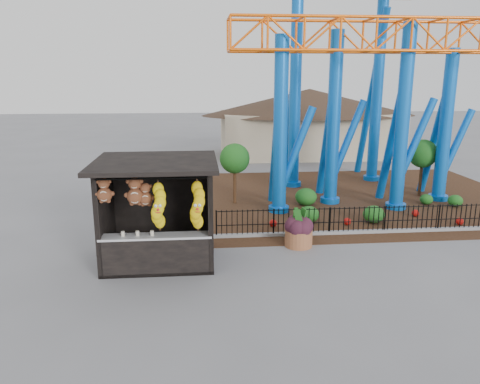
{
  "coord_description": "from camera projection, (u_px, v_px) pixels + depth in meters",
  "views": [
    {
      "loc": [
        -1.79,
        -12.35,
        5.46
      ],
      "look_at": [
        -0.52,
        1.5,
        2.0
      ],
      "focal_mm": 35.0,
      "sensor_mm": 36.0,
      "label": 1
    }
  ],
  "objects": [
    {
      "name": "ground",
      "position": [
        263.0,
        272.0,
        13.41
      ],
      "size": [
        120.0,
        120.0,
        0.0
      ],
      "primitive_type": "plane",
      "color": "slate",
      "rests_on": "ground"
    },
    {
      "name": "roller_coaster",
      "position": [
        355.0,
        53.0,
        20.26
      ],
      "size": [
        11.0,
        6.37,
        10.82
      ],
      "color": "blue",
      "rests_on": "ground"
    },
    {
      "name": "picket_fence",
      "position": [
        388.0,
        219.0,
        16.62
      ],
      "size": [
        12.2,
        0.06,
        1.0
      ],
      "primitive_type": null,
      "color": "black",
      "rests_on": "ground"
    },
    {
      "name": "terracotta_planter",
      "position": [
        298.0,
        238.0,
        15.37
      ],
      "size": [
        1.15,
        1.15,
        0.56
      ],
      "primitive_type": "cylinder",
      "rotation": [
        0.0,
        0.0,
        -0.33
      ],
      "color": "#9B5B38",
      "rests_on": "ground"
    },
    {
      "name": "prize_booth",
      "position": [
        157.0,
        214.0,
        13.66
      ],
      "size": [
        3.5,
        3.4,
        3.12
      ],
      "color": "black",
      "rests_on": "ground"
    },
    {
      "name": "planter_foliage",
      "position": [
        299.0,
        220.0,
        15.22
      ],
      "size": [
        0.7,
        0.7,
        0.64
      ],
      "primitive_type": "ellipsoid",
      "color": "#331421",
      "rests_on": "terracotta_planter"
    },
    {
      "name": "pavilion",
      "position": [
        309.0,
        111.0,
        32.53
      ],
      "size": [
        15.0,
        15.0,
        4.8
      ],
      "color": "#BFAD8C",
      "rests_on": "ground"
    },
    {
      "name": "potted_plant",
      "position": [
        296.0,
        226.0,
        16.04
      ],
      "size": [
        0.94,
        0.86,
        0.9
      ],
      "primitive_type": "imported",
      "rotation": [
        0.0,
        0.0,
        0.22
      ],
      "color": "#295F1C",
      "rests_on": "ground"
    },
    {
      "name": "landscaping",
      "position": [
        350.0,
        206.0,
        19.03
      ],
      "size": [
        8.68,
        3.86,
        0.74
      ],
      "color": "#1B5519",
      "rests_on": "mulch_bed"
    },
    {
      "name": "curb",
      "position": [
        362.0,
        232.0,
        16.65
      ],
      "size": [
        18.0,
        0.18,
        0.12
      ],
      "primitive_type": "cube",
      "color": "gray",
      "rests_on": "ground"
    },
    {
      "name": "mulch_bed",
      "position": [
        325.0,
        198.0,
        21.49
      ],
      "size": [
        18.0,
        12.0,
        0.02
      ],
      "primitive_type": "cube",
      "color": "#331E11",
      "rests_on": "ground"
    }
  ]
}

